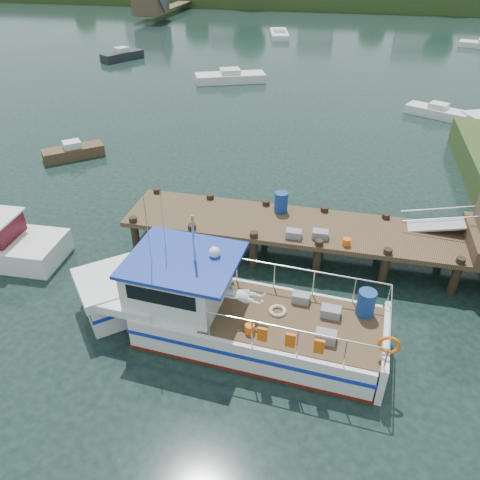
% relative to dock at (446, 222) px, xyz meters
% --- Properties ---
extents(ground_plane, '(160.00, 160.00, 0.00)m').
position_rel_dock_xyz_m(ground_plane, '(-6.51, -0.01, -2.24)').
color(ground_plane, black).
extents(dock, '(16.60, 3.00, 4.78)m').
position_rel_dock_xyz_m(dock, '(0.00, 0.00, 0.00)').
color(dock, '#4B3723').
rests_on(dock, ground).
extents(lobster_boat, '(10.92, 3.74, 5.22)m').
position_rel_dock_xyz_m(lobster_boat, '(-7.36, -5.19, -1.29)').
color(lobster_boat, silver).
rests_on(lobster_boat, ground).
extents(moored_rowboat, '(3.38, 3.15, 1.01)m').
position_rel_dock_xyz_m(moored_rowboat, '(-19.62, 6.92, -1.87)').
color(moored_rowboat, '#4B3723').
rests_on(moored_rowboat, ground).
extents(moored_a, '(6.48, 4.28, 1.13)m').
position_rel_dock_xyz_m(moored_a, '(-14.67, 25.43, -1.82)').
color(moored_a, silver).
rests_on(moored_a, ground).
extents(moored_b, '(4.57, 3.27, 0.97)m').
position_rel_dock_xyz_m(moored_b, '(2.28, 19.65, -1.88)').
color(moored_b, silver).
rests_on(moored_b, ground).
extents(moored_d, '(3.43, 6.48, 1.05)m').
position_rel_dock_xyz_m(moored_d, '(-13.79, 47.73, -1.85)').
color(moored_d, silver).
rests_on(moored_d, ground).
extents(moored_e, '(3.59, 4.66, 1.24)m').
position_rel_dock_xyz_m(moored_e, '(-27.85, 31.33, -1.78)').
color(moored_e, black).
rests_on(moored_e, ground).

